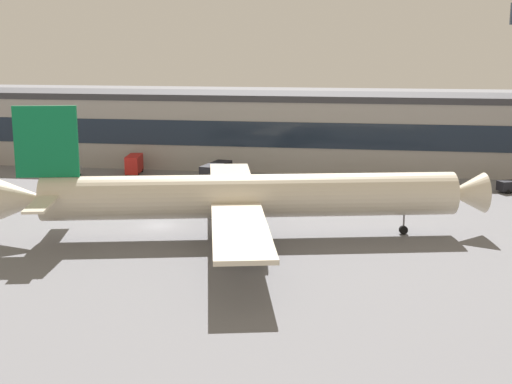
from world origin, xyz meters
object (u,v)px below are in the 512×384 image
Objects in this scene: airliner at (244,196)px; fuel_truck at (216,172)px; pushback_tractor at (362,180)px; baggage_tug at (70,170)px; stair_truck at (134,164)px.

airliner is 36.59m from fuel_truck.
fuel_truck is at bearing -177.49° from pushback_tractor.
baggage_tug is 0.73× the size of pushback_tractor.
fuel_truck is 28.10m from baggage_tug.
fuel_truck is at bearing -4.24° from baggage_tug.
fuel_truck is 2.22× the size of baggage_tug.
airliner reaches higher than fuel_truck.
fuel_truck is 25.61m from pushback_tractor.
stair_truck is at bearing 16.34° from baggage_tug.
airliner is 38.83m from pushback_tractor.
airliner is 9.64× the size of stair_truck.
airliner is 6.87× the size of fuel_truck.
airliner is at bearing -72.18° from fuel_truck.
baggage_tug is (-39.16, 36.75, -4.22)m from airliner.
baggage_tug is at bearing 136.81° from airliner.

